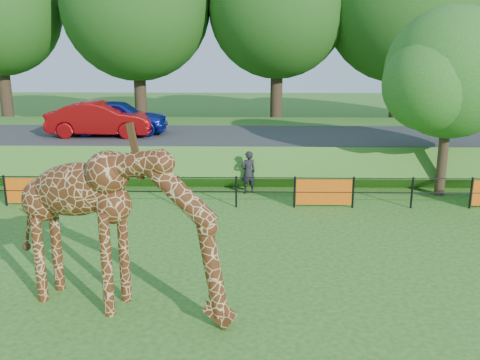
{
  "coord_description": "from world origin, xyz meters",
  "views": [
    {
      "loc": [
        0.46,
        -9.54,
        5.78
      ],
      "look_at": [
        0.2,
        4.24,
        2.0
      ],
      "focal_mm": 40.0,
      "sensor_mm": 36.0,
      "label": 1
    }
  ],
  "objects": [
    {
      "name": "embankment",
      "position": [
        0.0,
        15.5,
        0.65
      ],
      "size": [
        40.0,
        9.0,
        1.3
      ],
      "primitive_type": "cube",
      "color": "#256118",
      "rests_on": "ground"
    },
    {
      "name": "bg_tree_line",
      "position": [
        1.89,
        22.0,
        7.19
      ],
      "size": [
        37.3,
        8.8,
        11.82
      ],
      "color": "#2F2215",
      "rests_on": "ground"
    },
    {
      "name": "car_blue",
      "position": [
        -5.52,
        14.18,
        2.19
      ],
      "size": [
        4.63,
        2.07,
        1.54
      ],
      "primitive_type": "imported",
      "rotation": [
        0.0,
        0.0,
        1.63
      ],
      "color": "#162AB5",
      "rests_on": "road"
    },
    {
      "name": "perimeter_fence",
      "position": [
        0.0,
        8.0,
        0.55
      ],
      "size": [
        28.07,
        0.1,
        1.1
      ],
      "primitive_type": null,
      "color": "black",
      "rests_on": "ground"
    },
    {
      "name": "tree_east",
      "position": [
        7.6,
        9.63,
        4.28
      ],
      "size": [
        5.4,
        4.71,
        6.76
      ],
      "color": "#2F2215",
      "rests_on": "ground"
    },
    {
      "name": "car_red",
      "position": [
        -6.09,
        13.62,
        2.17
      ],
      "size": [
        4.57,
        1.63,
        1.5
      ],
      "primitive_type": "imported",
      "rotation": [
        0.0,
        0.0,
        1.56
      ],
      "color": "#A00B0D",
      "rests_on": "road"
    },
    {
      "name": "giraffe",
      "position": [
        -2.25,
        0.89,
        1.82
      ],
      "size": [
        5.13,
        2.55,
        3.64
      ],
      "primitive_type": null,
      "rotation": [
        0.0,
        0.0,
        -0.33
      ],
      "color": "#4E2510",
      "rests_on": "ground"
    },
    {
      "name": "ground",
      "position": [
        0.0,
        0.0,
        0.0
      ],
      "size": [
        90.0,
        90.0,
        0.0
      ],
      "primitive_type": "plane",
      "color": "#256118",
      "rests_on": "ground"
    },
    {
      "name": "road",
      "position": [
        0.0,
        14.0,
        1.36
      ],
      "size": [
        40.0,
        5.0,
        0.12
      ],
      "primitive_type": "cube",
      "color": "#313134",
      "rests_on": "embankment"
    },
    {
      "name": "visitor",
      "position": [
        0.41,
        9.7,
        0.81
      ],
      "size": [
        0.69,
        0.59,
        1.61
      ],
      "primitive_type": "imported",
      "rotation": [
        0.0,
        0.0,
        3.57
      ],
      "color": "black",
      "rests_on": "ground"
    }
  ]
}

